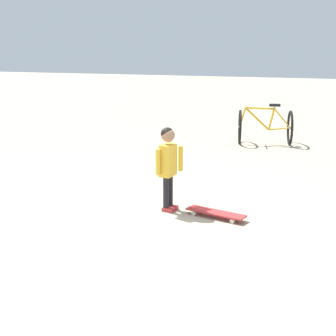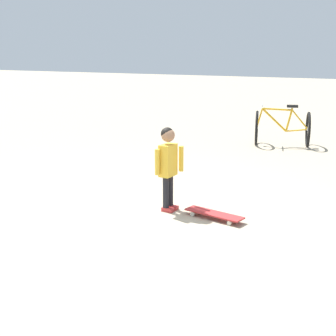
% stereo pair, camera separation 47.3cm
% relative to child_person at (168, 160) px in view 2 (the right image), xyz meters
% --- Properties ---
extents(ground_plane, '(50.00, 50.00, 0.00)m').
position_rel_child_person_xyz_m(ground_plane, '(0.31, -0.38, -0.66)').
color(ground_plane, tan).
extents(child_person, '(0.34, 0.26, 1.06)m').
position_rel_child_person_xyz_m(child_person, '(0.00, 0.00, 0.00)').
color(child_person, black).
rests_on(child_person, ground).
extents(skateboard, '(0.38, 0.77, 0.07)m').
position_rel_child_person_xyz_m(skateboard, '(0.09, 0.64, -0.60)').
color(skateboard, '#B22D2D').
rests_on(skateboard, ground).
extents(bicycle_near, '(0.92, 1.19, 0.85)m').
position_rel_child_person_xyz_m(bicycle_near, '(-4.66, 0.57, -0.28)').
color(bicycle_near, black).
rests_on(bicycle_near, ground).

